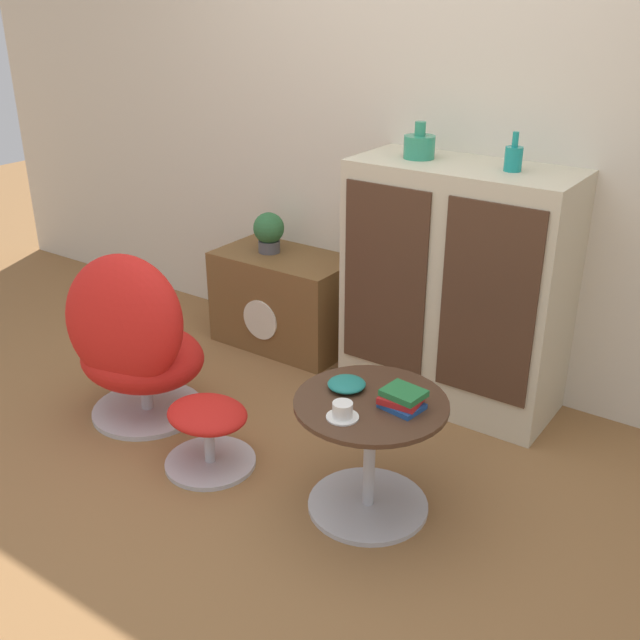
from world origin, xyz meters
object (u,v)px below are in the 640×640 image
object	(u,v)px
sideboard	(456,288)
tv_console	(285,300)
egg_chair	(133,342)
vase_inner_left	(514,158)
book_stack	(402,399)
vase_leftmost	(419,146)
teacup	(343,412)
coffee_table	(370,449)
potted_plant	(269,231)
ottoman	(208,426)
bowl	(347,384)

from	to	relation	value
sideboard	tv_console	size ratio (longest dim) A/B	1.52
egg_chair	vase_inner_left	xyz separation A→B (m)	(1.27, 1.00, 0.79)
tv_console	egg_chair	xyz separation A→B (m)	(-0.06, -1.01, 0.13)
egg_chair	book_stack	world-z (taller)	egg_chair
vase_leftmost	vase_inner_left	size ratio (longest dim) A/B	1.00
sideboard	vase_inner_left	distance (m)	0.65
teacup	book_stack	distance (m)	0.22
sideboard	book_stack	distance (m)	0.95
teacup	coffee_table	bearing A→B (deg)	81.60
coffee_table	potted_plant	size ratio (longest dim) A/B	2.59
egg_chair	ottoman	world-z (taller)	egg_chair
vase_inner_left	ottoman	bearing A→B (deg)	-124.73
ottoman	potted_plant	bearing A→B (deg)	116.45
egg_chair	vase_leftmost	world-z (taller)	vase_leftmost
book_stack	tv_console	bearing A→B (deg)	143.05
coffee_table	vase_leftmost	distance (m)	1.37
sideboard	egg_chair	distance (m)	1.46
potted_plant	bowl	size ratio (longest dim) A/B	1.53
egg_chair	sideboard	bearing A→B (deg)	43.01
coffee_table	teacup	distance (m)	0.27
vase_inner_left	teacup	xyz separation A→B (m)	(-0.10, -1.10, -0.69)
vase_leftmost	book_stack	distance (m)	1.24
vase_inner_left	sideboard	bearing A→B (deg)	-178.92
ottoman	coffee_table	size ratio (longest dim) A/B	0.67
tv_console	potted_plant	bearing A→B (deg)	179.62
teacup	book_stack	world-z (taller)	book_stack
tv_console	book_stack	size ratio (longest dim) A/B	4.68
ottoman	vase_inner_left	bearing A→B (deg)	55.27
book_stack	bowl	bearing A→B (deg)	-179.95
ottoman	potted_plant	world-z (taller)	potted_plant
ottoman	vase_inner_left	size ratio (longest dim) A/B	2.36
sideboard	coffee_table	size ratio (longest dim) A/B	2.01
tv_console	vase_leftmost	distance (m)	1.20
ottoman	bowl	world-z (taller)	bowl
book_stack	bowl	xyz separation A→B (m)	(-0.23, -0.00, -0.02)
potted_plant	bowl	xyz separation A→B (m)	(1.11, -0.93, -0.15)
vase_leftmost	vase_inner_left	world-z (taller)	same
tv_console	egg_chair	bearing A→B (deg)	-93.56
potted_plant	teacup	world-z (taller)	potted_plant
vase_leftmost	book_stack	world-z (taller)	vase_leftmost
tv_console	bowl	xyz separation A→B (m)	(1.01, -0.93, 0.23)
teacup	book_stack	size ratio (longest dim) A/B	0.72
bowl	potted_plant	bearing A→B (deg)	139.79
vase_leftmost	vase_inner_left	distance (m)	0.43
tv_console	potted_plant	world-z (taller)	potted_plant
sideboard	book_stack	xyz separation A→B (m)	(0.24, -0.92, -0.06)
egg_chair	vase_leftmost	size ratio (longest dim) A/B	5.16
teacup	egg_chair	bearing A→B (deg)	174.80
ottoman	teacup	bearing A→B (deg)	-1.14
vase_inner_left	book_stack	world-z (taller)	vase_inner_left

